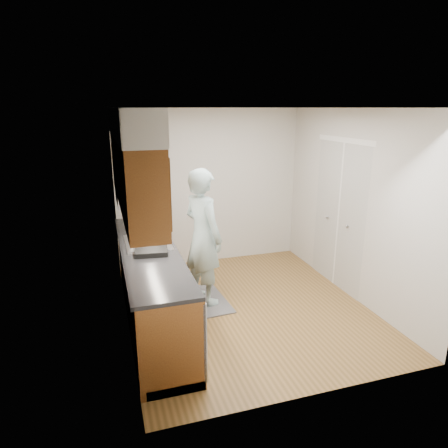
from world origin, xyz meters
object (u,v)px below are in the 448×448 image
at_px(dish_rack, 151,251).
at_px(soap_bottle_c, 137,218).
at_px(soap_bottle_a, 136,223).
at_px(soap_bottle_b, 148,221).
at_px(person, 203,228).

bearing_deg(dish_rack, soap_bottle_c, 99.29).
distance_m(soap_bottle_a, soap_bottle_b, 0.26).
bearing_deg(soap_bottle_b, soap_bottle_c, 121.18).
bearing_deg(dish_rack, soap_bottle_b, 92.67).
bearing_deg(person, dish_rack, 101.62).
bearing_deg(soap_bottle_b, person, -37.40).
height_order(soap_bottle_a, soap_bottle_b, soap_bottle_a).
bearing_deg(soap_bottle_c, soap_bottle_b, -58.82).
bearing_deg(person, soap_bottle_a, 46.84).
distance_m(soap_bottle_b, dish_rack, 1.00).
relative_size(person, soap_bottle_b, 9.87).
relative_size(person, soap_bottle_c, 10.88).
height_order(person, soap_bottle_b, person).
height_order(soap_bottle_c, dish_rack, soap_bottle_c).
distance_m(person, dish_rack, 0.88).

